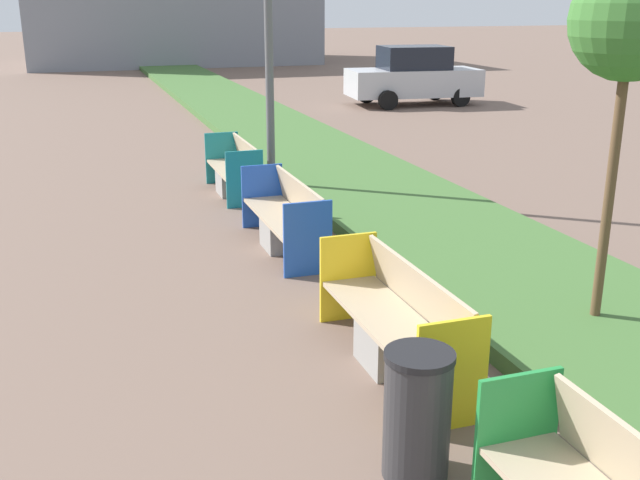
{
  "coord_description": "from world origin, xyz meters",
  "views": [
    {
      "loc": [
        -1.74,
        0.79,
        3.26
      ],
      "look_at": [
        0.9,
        8.63,
        0.6
      ],
      "focal_mm": 42.0,
      "sensor_mm": 36.0,
      "label": 1
    }
  ],
  "objects_px": {
    "bench_blue_frame": "(286,222)",
    "sapling_tree_near": "(630,24)",
    "parked_car_distant": "(413,76)",
    "bench_teal_frame": "(235,174)",
    "bench_yellow_frame": "(396,328)",
    "litter_bin": "(417,414)"
  },
  "relations": [
    {
      "from": "bench_yellow_frame",
      "to": "sapling_tree_near",
      "type": "distance_m",
      "value": 3.5
    },
    {
      "from": "litter_bin",
      "to": "parked_car_distant",
      "type": "height_order",
      "value": "parked_car_distant"
    },
    {
      "from": "sapling_tree_near",
      "to": "parked_car_distant",
      "type": "relative_size",
      "value": 0.84
    },
    {
      "from": "litter_bin",
      "to": "bench_blue_frame",
      "type": "bearing_deg",
      "value": 83.97
    },
    {
      "from": "bench_blue_frame",
      "to": "parked_car_distant",
      "type": "bearing_deg",
      "value": 58.15
    },
    {
      "from": "bench_blue_frame",
      "to": "sapling_tree_near",
      "type": "height_order",
      "value": "sapling_tree_near"
    },
    {
      "from": "bench_yellow_frame",
      "to": "sapling_tree_near",
      "type": "relative_size",
      "value": 0.64
    },
    {
      "from": "bench_blue_frame",
      "to": "bench_yellow_frame",
      "type": "bearing_deg",
      "value": -89.99
    },
    {
      "from": "sapling_tree_near",
      "to": "bench_yellow_frame",
      "type": "bearing_deg",
      "value": -178.87
    },
    {
      "from": "bench_yellow_frame",
      "to": "litter_bin",
      "type": "bearing_deg",
      "value": -109.19
    },
    {
      "from": "bench_blue_frame",
      "to": "parked_car_distant",
      "type": "xyz_separation_m",
      "value": [
        8.03,
        12.92,
        0.54
      ]
    },
    {
      "from": "sapling_tree_near",
      "to": "parked_car_distant",
      "type": "height_order",
      "value": "sapling_tree_near"
    },
    {
      "from": "bench_teal_frame",
      "to": "sapling_tree_near",
      "type": "distance_m",
      "value": 7.66
    },
    {
      "from": "bench_blue_frame",
      "to": "sapling_tree_near",
      "type": "distance_m",
      "value": 5.03
    },
    {
      "from": "bench_blue_frame",
      "to": "bench_teal_frame",
      "type": "xyz_separation_m",
      "value": [
        -0.0,
        3.19,
        -0.01
      ]
    },
    {
      "from": "bench_yellow_frame",
      "to": "bench_blue_frame",
      "type": "xyz_separation_m",
      "value": [
        -0.0,
        3.66,
        -0.0
      ]
    },
    {
      "from": "litter_bin",
      "to": "sapling_tree_near",
      "type": "bearing_deg",
      "value": 30.25
    },
    {
      "from": "parked_car_distant",
      "to": "bench_teal_frame",
      "type": "bearing_deg",
      "value": -123.83
    },
    {
      "from": "bench_teal_frame",
      "to": "sapling_tree_near",
      "type": "height_order",
      "value": "sapling_tree_near"
    },
    {
      "from": "bench_teal_frame",
      "to": "bench_yellow_frame",
      "type": "bearing_deg",
      "value": -89.95
    },
    {
      "from": "bench_yellow_frame",
      "to": "sapling_tree_near",
      "type": "xyz_separation_m",
      "value": [
        2.26,
        0.04,
        2.68
      ]
    },
    {
      "from": "bench_teal_frame",
      "to": "parked_car_distant",
      "type": "height_order",
      "value": "parked_car_distant"
    }
  ]
}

